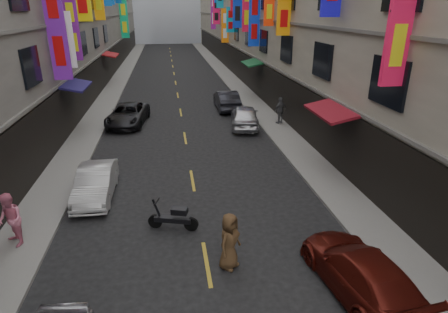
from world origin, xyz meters
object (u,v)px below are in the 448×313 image
object	(u,v)px
car_right_mid	(245,116)
car_right_far	(227,100)
pedestrian_lfar	(10,220)
car_left_far	(128,115)
car_left_mid	(96,183)
pedestrian_rfar	(280,110)
scooter_far_right	(248,123)
pedestrian_crossing	(229,241)
car_right_near	(361,272)
scooter_crossing	(174,218)

from	to	relation	value
car_right_mid	car_right_far	distance (m)	4.77
pedestrian_lfar	car_left_far	bearing A→B (deg)	132.21
car_right_mid	pedestrian_lfar	distance (m)	15.58
car_left_far	car_right_far	xyz separation A→B (m)	(7.13, 3.00, 0.05)
car_left_mid	pedestrian_rfar	xyz separation A→B (m)	(10.39, 8.76, 0.36)
car_left_far	car_right_far	distance (m)	7.74
scooter_far_right	pedestrian_rfar	xyz separation A→B (m)	(2.28, 0.71, 0.56)
pedestrian_rfar	car_right_far	bearing A→B (deg)	-86.97
pedestrian_crossing	pedestrian_lfar	bearing A→B (deg)	115.67
car_right_far	pedestrian_lfar	size ratio (longest dim) A/B	2.44
car_left_mid	car_right_near	bearing A→B (deg)	-40.03
scooter_crossing	car_right_far	size ratio (longest dim) A/B	0.40
car_left_far	pedestrian_lfar	world-z (taller)	pedestrian_lfar
car_right_mid	pedestrian_rfar	xyz separation A→B (m)	(2.40, 0.09, 0.27)
scooter_far_right	car_left_far	distance (m)	8.06
scooter_far_right	car_left_far	xyz separation A→B (m)	(-7.70, 2.37, 0.23)
car_right_mid	car_left_far	bearing A→B (deg)	-3.49
car_left_far	pedestrian_crossing	distance (m)	16.22
pedestrian_rfar	car_right_near	bearing A→B (deg)	52.93
car_left_mid	car_right_mid	distance (m)	11.79
car_left_mid	pedestrian_rfar	size ratio (longest dim) A/B	2.20
pedestrian_rfar	pedestrian_crossing	size ratio (longest dim) A/B	0.99
scooter_far_right	pedestrian_crossing	bearing A→B (deg)	68.56
car_right_near	pedestrian_lfar	xyz separation A→B (m)	(-10.06, 3.59, 0.38)
scooter_crossing	scooter_far_right	world-z (taller)	same
car_right_mid	scooter_crossing	bearing A→B (deg)	76.59
car_right_far	pedestrian_rfar	world-z (taller)	pedestrian_rfar
scooter_crossing	car_right_far	world-z (taller)	car_right_far
car_right_near	pedestrian_rfar	size ratio (longest dim) A/B	2.51
scooter_crossing	car_right_far	xyz separation A→B (m)	(4.47, 16.34, 0.29)
car_right_mid	pedestrian_rfar	world-z (taller)	pedestrian_rfar
car_right_near	car_right_far	world-z (taller)	car_right_far
scooter_far_right	car_right_near	bearing A→B (deg)	82.68
car_left_mid	scooter_far_right	bearing A→B (deg)	45.28
scooter_far_right	pedestrian_lfar	size ratio (longest dim) A/B	1.00
car_left_mid	pedestrian_lfar	distance (m)	3.86
car_left_mid	car_right_far	bearing A→B (deg)	61.14
car_right_mid	car_left_mid	bearing A→B (deg)	56.91
pedestrian_lfar	car_left_mid	bearing A→B (deg)	110.07
pedestrian_crossing	car_right_near	bearing A→B (deg)	-73.45
car_right_near	pedestrian_crossing	xyz separation A→B (m)	(-3.34, 1.60, 0.25)
car_right_mid	pedestrian_crossing	xyz separation A→B (m)	(-3.32, -13.90, 0.16)
car_left_far	car_right_far	bearing A→B (deg)	30.75
car_right_near	pedestrian_crossing	world-z (taller)	pedestrian_crossing
car_right_mid	pedestrian_rfar	bearing A→B (deg)	-168.25
pedestrian_rfar	scooter_far_right	bearing A→B (deg)	-11.15
car_right_mid	pedestrian_rfar	distance (m)	2.42
pedestrian_crossing	car_right_far	bearing A→B (deg)	33.39
scooter_crossing	pedestrian_lfar	world-z (taller)	pedestrian_lfar
scooter_far_right	pedestrian_rfar	bearing A→B (deg)	-169.68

